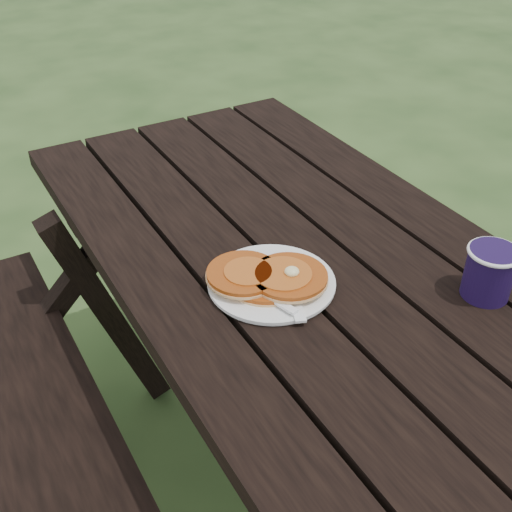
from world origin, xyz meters
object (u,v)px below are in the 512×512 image
picnic_table (337,430)px  coffee_cup (490,270)px  plate (271,283)px  pancake_stack (268,277)px

picnic_table → coffee_cup: bearing=-30.7°
picnic_table → plate: size_ratio=7.70×
picnic_table → coffee_cup: coffee_cup is taller
pancake_stack → coffee_cup: bearing=-33.0°
picnic_table → plate: plate is taller
plate → picnic_table: bearing=-39.3°
picnic_table → coffee_cup: 0.50m
plate → pancake_stack: pancake_stack is taller
picnic_table → coffee_cup: size_ratio=18.17×
plate → pancake_stack: 0.02m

